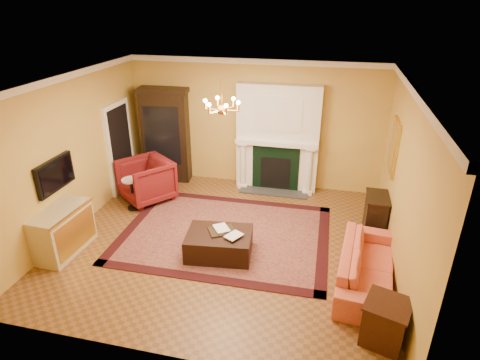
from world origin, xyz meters
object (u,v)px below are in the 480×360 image
(china_cabinet, at_px, (167,137))
(wingback_armchair, at_px, (146,178))
(end_table, at_px, (385,323))
(pedestal_table, at_px, (132,192))
(leather_ottoman, at_px, (219,244))
(coral_sofa, at_px, (368,261))
(console_table, at_px, (375,215))
(commode, at_px, (63,231))

(china_cabinet, relative_size, wingback_armchair, 2.09)
(wingback_armchair, bearing_deg, end_table, 5.47)
(pedestal_table, height_order, end_table, pedestal_table)
(pedestal_table, height_order, leather_ottoman, pedestal_table)
(china_cabinet, relative_size, pedestal_table, 3.12)
(coral_sofa, bearing_deg, end_table, -166.12)
(pedestal_table, bearing_deg, coral_sofa, -16.51)
(wingback_armchair, xyz_separation_m, coral_sofa, (4.71, -1.90, -0.11))
(pedestal_table, distance_m, console_table, 5.06)
(pedestal_table, height_order, commode, commode)
(leather_ottoman, bearing_deg, end_table, -34.22)
(coral_sofa, relative_size, end_table, 3.49)
(end_table, xyz_separation_m, leather_ottoman, (-2.69, 1.41, -0.08))
(china_cabinet, distance_m, console_table, 5.18)
(console_table, height_order, leather_ottoman, console_table)
(console_table, bearing_deg, commode, -159.43)
(wingback_armchair, bearing_deg, console_table, 35.00)
(pedestal_table, xyz_separation_m, console_table, (5.05, 0.21, -0.03))
(china_cabinet, height_order, leather_ottoman, china_cabinet)
(china_cabinet, bearing_deg, end_table, -48.98)
(leather_ottoman, bearing_deg, wingback_armchair, 135.49)
(china_cabinet, height_order, commode, china_cabinet)
(china_cabinet, xyz_separation_m, commode, (-0.60, -3.45, -0.68))
(end_table, distance_m, leather_ottoman, 3.04)
(china_cabinet, distance_m, commode, 3.57)
(wingback_armchair, bearing_deg, pedestal_table, -65.47)
(commode, xyz_separation_m, leather_ottoman, (2.76, 0.53, -0.20))
(end_table, bearing_deg, commode, 170.83)
(coral_sofa, xyz_separation_m, console_table, (0.23, 1.64, -0.04))
(leather_ottoman, bearing_deg, coral_sofa, -11.03)
(wingback_armchair, height_order, pedestal_table, wingback_armchair)
(end_table, height_order, leather_ottoman, end_table)
(wingback_armchair, distance_m, pedestal_table, 0.50)
(coral_sofa, bearing_deg, leather_ottoman, 91.44)
(coral_sofa, bearing_deg, china_cabinet, 62.21)
(leather_ottoman, bearing_deg, console_table, 21.08)
(console_table, xyz_separation_m, leather_ottoman, (-2.75, -1.44, -0.15))
(end_table, bearing_deg, leather_ottoman, 152.35)
(commode, bearing_deg, pedestal_table, 77.66)
(china_cabinet, xyz_separation_m, end_table, (4.85, -4.33, -0.80))
(china_cabinet, bearing_deg, leather_ottoman, -60.79)
(coral_sofa, bearing_deg, pedestal_table, 79.39)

